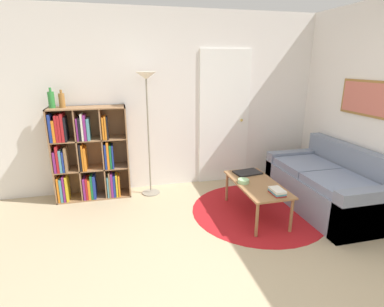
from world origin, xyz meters
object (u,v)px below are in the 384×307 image
object	(u,v)px
bookshelf	(87,155)
bowl	(243,181)
floor_lamp	(147,94)
couch	(329,187)
laptop	(247,172)
bottle_left	(51,100)
coffee_table	(257,186)
bottle_middle	(62,100)

from	to	relation	value
bookshelf	bowl	bearing A→B (deg)	-27.99
floor_lamp	couch	size ratio (longest dim) A/B	1.06
floor_lamp	couch	xyz separation A→B (m)	(2.26, -1.01, -1.17)
laptop	bottle_left	xyz separation A→B (m)	(-2.47, 0.73, 0.96)
coffee_table	bottle_left	bearing A→B (deg)	156.30
coffee_table	laptop	distance (m)	0.35
bookshelf	couch	size ratio (longest dim) A/B	0.79
coffee_table	laptop	size ratio (longest dim) A/B	2.73
laptop	bookshelf	bearing A→B (deg)	161.26
bottle_left	bottle_middle	size ratio (longest dim) A/B	1.12
bookshelf	bottle_left	bearing A→B (deg)	178.19
coffee_table	bottle_left	world-z (taller)	bottle_left
bookshelf	laptop	world-z (taller)	bookshelf
bottle_left	floor_lamp	bearing A→B (deg)	-4.37
bookshelf	couch	xyz separation A→B (m)	(3.12, -1.09, -0.34)
couch	bottle_middle	bearing A→B (deg)	161.82
laptop	bowl	world-z (taller)	bowl
couch	coffee_table	size ratio (longest dim) A/B	1.60
couch	bottle_left	distance (m)	3.82
couch	bookshelf	bearing A→B (deg)	160.73
bookshelf	floor_lamp	xyz separation A→B (m)	(0.86, -0.08, 0.83)
bottle_left	bottle_middle	xyz separation A→B (m)	(0.13, 0.00, -0.01)
floor_lamp	laptop	world-z (taller)	floor_lamp
laptop	bottle_left	distance (m)	2.75
coffee_table	bowl	xyz separation A→B (m)	(-0.16, 0.04, 0.07)
floor_lamp	laptop	size ratio (longest dim) A/B	4.64
bowl	bookshelf	bearing A→B (deg)	152.01
floor_lamp	bottle_middle	size ratio (longest dim) A/B	7.56
laptop	bottle_left	world-z (taller)	bottle_left
couch	laptop	distance (m)	1.09
bookshelf	floor_lamp	bearing A→B (deg)	-5.46
couch	coffee_table	xyz separation A→B (m)	(-1.04, 0.03, 0.10)
couch	bowl	size ratio (longest dim) A/B	11.89
bottle_middle	bookshelf	bearing A→B (deg)	-3.06
bottle_left	bottle_middle	world-z (taller)	bottle_left
floor_lamp	bottle_middle	bearing A→B (deg)	175.06
laptop	bowl	xyz separation A→B (m)	(-0.19, -0.30, 0.01)
bottle_left	laptop	bearing A→B (deg)	-16.37
bookshelf	bottle_middle	bearing A→B (deg)	176.94
laptop	bowl	bearing A→B (deg)	-121.91
bowl	bottle_left	bearing A→B (deg)	155.70
couch	bottle_middle	xyz separation A→B (m)	(-3.36, 1.10, 1.11)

